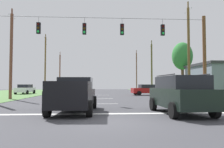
% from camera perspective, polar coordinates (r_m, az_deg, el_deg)
% --- Properties ---
extents(ground_plane, '(120.00, 120.00, 0.00)m').
position_cam_1_polar(ground_plane, '(9.48, -1.52, -12.12)').
color(ground_plane, '#3D3D42').
extents(stop_bar_stripe, '(15.72, 0.45, 0.01)m').
position_cam_1_polar(stop_bar_stripe, '(11.82, -1.95, -10.21)').
color(stop_bar_stripe, white).
rests_on(stop_bar_stripe, ground).
extents(lane_dash_0, '(2.50, 0.15, 0.01)m').
position_cam_1_polar(lane_dash_0, '(17.78, -2.53, -7.67)').
color(lane_dash_0, white).
rests_on(lane_dash_0, ground).
extents(lane_dash_1, '(2.50, 0.15, 0.01)m').
position_cam_1_polar(lane_dash_1, '(24.10, -2.82, -6.35)').
color(lane_dash_1, white).
rests_on(lane_dash_1, ground).
extents(lane_dash_2, '(2.50, 0.15, 0.01)m').
position_cam_1_polar(lane_dash_2, '(31.86, -3.02, -5.44)').
color(lane_dash_2, white).
rests_on(lane_dash_2, ground).
extents(overhead_signal_span, '(18.27, 0.31, 7.56)m').
position_cam_1_polar(overhead_signal_span, '(18.87, -2.61, 5.59)').
color(overhead_signal_span, brown).
rests_on(overhead_signal_span, ground).
extents(pickup_truck, '(2.47, 5.48, 1.95)m').
position_cam_1_polar(pickup_truck, '(12.65, -9.65, -5.30)').
color(pickup_truck, black).
rests_on(pickup_truck, ground).
extents(suv_black, '(2.34, 4.86, 2.05)m').
position_cam_1_polar(suv_black, '(12.23, 17.13, -4.87)').
color(suv_black, black).
rests_on(suv_black, ground).
extents(distant_car_crossing_white, '(2.28, 4.42, 1.52)m').
position_cam_1_polar(distant_car_crossing_white, '(37.85, -21.49, -3.63)').
color(distant_car_crossing_white, silver).
rests_on(distant_car_crossing_white, ground).
extents(distant_car_oncoming, '(4.46, 2.35, 1.52)m').
position_cam_1_polar(distant_car_oncoming, '(31.89, 9.00, -4.00)').
color(distant_car_oncoming, maroon).
rests_on(distant_car_oncoming, ground).
extents(utility_pole_mid_right, '(0.28, 1.84, 10.59)m').
position_cam_1_polar(utility_pole_mid_right, '(25.40, 19.20, 5.59)').
color(utility_pole_mid_right, brown).
rests_on(utility_pole_mid_right, ground).
extents(utility_pole_far_right, '(0.29, 1.92, 9.63)m').
position_cam_1_polar(utility_pole_far_right, '(40.96, 10.20, 1.68)').
color(utility_pole_far_right, brown).
rests_on(utility_pole_far_right, ground).
extents(utility_pole_near_left, '(0.26, 1.97, 10.34)m').
position_cam_1_polar(utility_pole_near_left, '(56.94, 6.35, 0.99)').
color(utility_pole_near_left, brown).
rests_on(utility_pole_near_left, ground).
extents(utility_pole_far_left, '(0.31, 1.62, 9.60)m').
position_cam_1_polar(utility_pole_far_left, '(25.65, -24.59, 4.52)').
color(utility_pole_far_left, brown).
rests_on(utility_pole_far_left, ground).
extents(utility_pole_distant_right, '(0.26, 1.58, 10.52)m').
position_cam_1_polar(utility_pole_distant_right, '(41.05, -16.84, 2.70)').
color(utility_pole_distant_right, brown).
rests_on(utility_pole_distant_right, ground).
extents(utility_pole_distant_left, '(0.29, 1.93, 9.55)m').
position_cam_1_polar(utility_pole_distant_left, '(55.87, -13.31, 0.52)').
color(utility_pole_distant_left, brown).
rests_on(utility_pole_distant_left, ground).
extents(tree_roadside_far_right, '(2.89, 2.89, 7.54)m').
position_cam_1_polar(tree_roadside_far_right, '(33.19, 17.68, 4.31)').
color(tree_roadside_far_right, brown).
rests_on(tree_roadside_far_right, ground).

